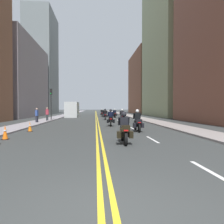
{
  "coord_description": "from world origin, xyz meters",
  "views": [
    {
      "loc": [
        -0.21,
        -3.46,
        1.78
      ],
      "look_at": [
        2.06,
        25.11,
        1.18
      ],
      "focal_mm": 33.69,
      "sensor_mm": 36.0,
      "label": 1
    }
  ],
  "objects_px": {
    "traffic_cone_2": "(30,127)",
    "pedestrian_2": "(47,114)",
    "motorcycle_2": "(111,119)",
    "motorcycle_4": "(105,115)",
    "parked_truck": "(72,110)",
    "motorcycle_0": "(124,131)",
    "motorcycle_3": "(122,117)",
    "motorcycle_6": "(102,113)",
    "traffic_cone_1": "(5,132)",
    "motorcycle_5": "(115,114)",
    "traffic_light_near": "(51,99)",
    "motorcycle_1": "(137,123)",
    "pedestrian_1": "(37,115)"
  },
  "relations": [
    {
      "from": "traffic_light_near",
      "to": "pedestrian_1",
      "type": "xyz_separation_m",
      "value": [
        -0.52,
        -5.19,
        -2.14
      ]
    },
    {
      "from": "motorcycle_4",
      "to": "traffic_cone_1",
      "type": "xyz_separation_m",
      "value": [
        -6.47,
        -18.94,
        -0.27
      ]
    },
    {
      "from": "motorcycle_4",
      "to": "motorcycle_6",
      "type": "height_order",
      "value": "motorcycle_4"
    },
    {
      "from": "traffic_cone_1",
      "to": "parked_truck",
      "type": "distance_m",
      "value": 27.96
    },
    {
      "from": "motorcycle_6",
      "to": "parked_truck",
      "type": "distance_m",
      "value": 5.95
    },
    {
      "from": "motorcycle_1",
      "to": "traffic_light_near",
      "type": "distance_m",
      "value": 17.07
    },
    {
      "from": "motorcycle_2",
      "to": "motorcycle_4",
      "type": "relative_size",
      "value": 1.01
    },
    {
      "from": "motorcycle_5",
      "to": "traffic_cone_1",
      "type": "relative_size",
      "value": 2.74
    },
    {
      "from": "motorcycle_3",
      "to": "traffic_cone_2",
      "type": "xyz_separation_m",
      "value": [
        -8.14,
        -9.66,
        -0.29
      ]
    },
    {
      "from": "motorcycle_5",
      "to": "parked_truck",
      "type": "xyz_separation_m",
      "value": [
        -7.68,
        3.56,
        0.62
      ]
    },
    {
      "from": "motorcycle_2",
      "to": "traffic_cone_2",
      "type": "bearing_deg",
      "value": -143.01
    },
    {
      "from": "motorcycle_3",
      "to": "traffic_cone_2",
      "type": "bearing_deg",
      "value": -128.63
    },
    {
      "from": "traffic_cone_2",
      "to": "pedestrian_2",
      "type": "distance_m",
      "value": 11.77
    },
    {
      "from": "motorcycle_1",
      "to": "pedestrian_2",
      "type": "relative_size",
      "value": 1.25
    },
    {
      "from": "motorcycle_0",
      "to": "motorcycle_3",
      "type": "xyz_separation_m",
      "value": [
        1.86,
        15.34,
        0.01
      ]
    },
    {
      "from": "traffic_light_near",
      "to": "pedestrian_1",
      "type": "distance_m",
      "value": 5.64
    },
    {
      "from": "traffic_cone_1",
      "to": "motorcycle_6",
      "type": "bearing_deg",
      "value": 77.91
    },
    {
      "from": "traffic_cone_1",
      "to": "motorcycle_4",
      "type": "bearing_deg",
      "value": 71.15
    },
    {
      "from": "pedestrian_2",
      "to": "parked_truck",
      "type": "height_order",
      "value": "parked_truck"
    },
    {
      "from": "pedestrian_2",
      "to": "parked_truck",
      "type": "distance_m",
      "value": 12.52
    },
    {
      "from": "motorcycle_4",
      "to": "traffic_cone_1",
      "type": "height_order",
      "value": "motorcycle_4"
    },
    {
      "from": "motorcycle_6",
      "to": "parked_truck",
      "type": "height_order",
      "value": "parked_truck"
    },
    {
      "from": "motorcycle_4",
      "to": "pedestrian_1",
      "type": "relative_size",
      "value": 1.28
    },
    {
      "from": "motorcycle_0",
      "to": "motorcycle_5",
      "type": "distance_m",
      "value": 26.23
    },
    {
      "from": "pedestrian_2",
      "to": "traffic_cone_1",
      "type": "bearing_deg",
      "value": 80.32
    },
    {
      "from": "motorcycle_4",
      "to": "motorcycle_6",
      "type": "xyz_separation_m",
      "value": [
        -0.11,
        10.75,
        -0.04
      ]
    },
    {
      "from": "motorcycle_5",
      "to": "motorcycle_6",
      "type": "bearing_deg",
      "value": 109.12
    },
    {
      "from": "motorcycle_2",
      "to": "pedestrian_2",
      "type": "height_order",
      "value": "pedestrian_2"
    },
    {
      "from": "motorcycle_2",
      "to": "motorcycle_4",
      "type": "bearing_deg",
      "value": 93.21
    },
    {
      "from": "motorcycle_4",
      "to": "motorcycle_5",
      "type": "relative_size",
      "value": 1.0
    },
    {
      "from": "traffic_light_near",
      "to": "parked_truck",
      "type": "relative_size",
      "value": 0.68
    },
    {
      "from": "motorcycle_3",
      "to": "motorcycle_6",
      "type": "xyz_separation_m",
      "value": [
        -1.95,
        16.14,
        -0.02
      ]
    },
    {
      "from": "motorcycle_0",
      "to": "parked_truck",
      "type": "bearing_deg",
      "value": 102.63
    },
    {
      "from": "motorcycle_6",
      "to": "pedestrian_2",
      "type": "distance_m",
      "value": 16.03
    },
    {
      "from": "motorcycle_2",
      "to": "traffic_cone_1",
      "type": "distance_m",
      "value": 10.42
    },
    {
      "from": "motorcycle_2",
      "to": "motorcycle_3",
      "type": "relative_size",
      "value": 0.98
    },
    {
      "from": "motorcycle_4",
      "to": "pedestrian_2",
      "type": "bearing_deg",
      "value": -155.1
    },
    {
      "from": "motorcycle_0",
      "to": "traffic_cone_1",
      "type": "relative_size",
      "value": 2.7
    },
    {
      "from": "motorcycle_4",
      "to": "traffic_cone_1",
      "type": "distance_m",
      "value": 20.02
    },
    {
      "from": "motorcycle_6",
      "to": "traffic_light_near",
      "type": "bearing_deg",
      "value": -120.66
    },
    {
      "from": "motorcycle_3",
      "to": "pedestrian_1",
      "type": "distance_m",
      "value": 10.0
    },
    {
      "from": "motorcycle_0",
      "to": "motorcycle_6",
      "type": "distance_m",
      "value": 31.48
    },
    {
      "from": "motorcycle_2",
      "to": "pedestrian_2",
      "type": "bearing_deg",
      "value": 139.09
    },
    {
      "from": "motorcycle_4",
      "to": "traffic_light_near",
      "type": "height_order",
      "value": "traffic_light_near"
    },
    {
      "from": "motorcycle_0",
      "to": "motorcycle_3",
      "type": "distance_m",
      "value": 15.45
    },
    {
      "from": "motorcycle_5",
      "to": "pedestrian_1",
      "type": "distance_m",
      "value": 15.69
    },
    {
      "from": "motorcycle_2",
      "to": "motorcycle_0",
      "type": "bearing_deg",
      "value": -87.2
    },
    {
      "from": "motorcycle_0",
      "to": "motorcycle_3",
      "type": "height_order",
      "value": "motorcycle_3"
    },
    {
      "from": "motorcycle_4",
      "to": "motorcycle_1",
      "type": "bearing_deg",
      "value": -82.71
    },
    {
      "from": "motorcycle_6",
      "to": "traffic_cone_1",
      "type": "bearing_deg",
      "value": -101.35
    }
  ]
}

